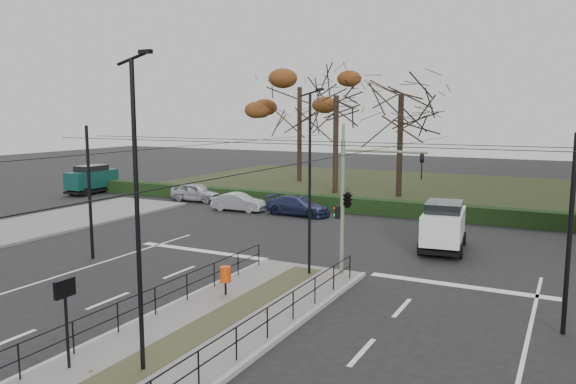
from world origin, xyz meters
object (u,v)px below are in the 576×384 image
Objects in this scene: bare_tree_near at (336,103)px; litter_bin at (225,275)px; traffic_light at (350,197)px; info_panel at (65,299)px; parked_car_third at (298,206)px; white_van at (443,225)px; green_van at (92,179)px; parked_car_second at (239,202)px; streetlamp_median_near at (138,214)px; streetlamp_median_far at (310,182)px; bare_tree_center at (401,102)px; parked_car_first at (197,192)px; rust_tree at (300,87)px.

litter_bin is at bearing -76.05° from bare_tree_near.
traffic_light reaches higher than litter_bin.
info_panel reaches higher than parked_car_third.
parked_car_third is at bearing 153.64° from white_van.
bare_tree_near is (-6.40, 25.76, 6.47)m from litter_bin.
parked_car_third is at bearing 101.45° from info_panel.
green_van is (-29.63, 6.25, -0.01)m from white_van.
parked_car_second is 0.81× the size of white_van.
streetlamp_median_near is at bearing -41.78° from green_van.
streetlamp_median_far is 29.22m from green_van.
traffic_light reaches higher than parked_car_third.
green_van is at bearing 144.88° from litter_bin.
green_van is at bearing 138.22° from streetlamp_median_near.
bare_tree_center reaches higher than litter_bin.
bare_tree_near is at bearing 103.95° from litter_bin.
streetlamp_median_near is at bearing -76.12° from bare_tree_near.
streetlamp_median_far is 23.70m from bare_tree_near.
parked_car_second is 15.20m from green_van.
streetlamp_median_far is (0.14, 9.60, -0.26)m from streetlamp_median_near.
streetlamp_median_near is 1.73× the size of green_van.
parked_car_third is at bearing -108.85° from bare_tree_center.
rust_tree reaches higher than parked_car_first.
white_van is at bearing 63.71° from litter_bin.
streetlamp_median_far is 0.71× the size of bare_tree_near.
bare_tree_center is at bearing 97.25° from streetlamp_median_far.
info_panel is 0.20× the size of rust_tree.
white_van is at bearing 69.85° from traffic_light.
green_van is (-27.26, 12.69, -2.06)m from traffic_light.
streetlamp_median_near reaches higher than litter_bin.
parked_car_first is 16.45m from rust_tree.
parked_car_second reaches higher than litter_bin.
parked_car_third is (-6.47, 12.20, -3.25)m from streetlamp_median_far.
bare_tree_center is (-2.74, 32.30, 3.26)m from streetlamp_median_near.
rust_tree is (-12.21, 38.42, 6.96)m from info_panel.
litter_bin is (-2.98, -4.38, -2.40)m from traffic_light.
streetlamp_median_far reaches higher than white_van.
streetlamp_median_far is 31.80m from rust_tree.
parked_car_third is at bearing -64.25° from rust_tree.
rust_tree reaches higher than parked_car_second.
traffic_light is 22.82m from bare_tree_center.
info_panel is 0.51× the size of green_van.
traffic_light is at bearing -66.31° from bare_tree_near.
litter_bin is 16.65m from parked_car_third.
rust_tree reaches higher than bare_tree_center.
streetlamp_median_far is 1.63× the size of white_van.
bare_tree_near reaches higher than parked_car_first.
parked_car_third is at bearing 124.40° from traffic_light.
streetlamp_median_far is at bearing -70.14° from bare_tree_near.
info_panel is 40.92m from rust_tree.
streetlamp_median_far is at bearing 89.14° from streetlamp_median_near.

